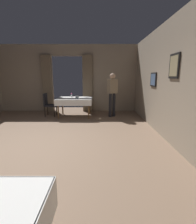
{
  "coord_description": "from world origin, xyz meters",
  "views": [
    {
      "loc": [
        1.4,
        -3.75,
        1.61
      ],
      "look_at": [
        1.4,
        0.25,
        0.76
      ],
      "focal_mm": 27.07,
      "sensor_mm": 36.0,
      "label": 1
    }
  ],
  "objects_px": {
    "dining_table_mid": "(75,100)",
    "person_waiter_by_doorway": "(112,91)",
    "glass_mid_d": "(76,97)",
    "glass_mid_b": "(78,97)",
    "flower_vase_mid": "(71,95)",
    "chair_mid_left": "(48,103)",
    "plate_mid_c": "(87,97)"
  },
  "relations": [
    {
      "from": "dining_table_mid",
      "to": "person_waiter_by_doorway",
      "type": "xyz_separation_m",
      "value": [
        1.51,
        -0.07,
        0.36
      ]
    },
    {
      "from": "dining_table_mid",
      "to": "glass_mid_d",
      "type": "relative_size",
      "value": 13.07
    },
    {
      "from": "glass_mid_b",
      "to": "flower_vase_mid",
      "type": "bearing_deg",
      "value": 118.9
    },
    {
      "from": "chair_mid_left",
      "to": "flower_vase_mid",
      "type": "height_order",
      "value": "chair_mid_left"
    },
    {
      "from": "glass_mid_d",
      "to": "person_waiter_by_doorway",
      "type": "bearing_deg",
      "value": -2.73
    },
    {
      "from": "dining_table_mid",
      "to": "person_waiter_by_doorway",
      "type": "relative_size",
      "value": 0.82
    },
    {
      "from": "glass_mid_b",
      "to": "person_waiter_by_doorway",
      "type": "relative_size",
      "value": 0.07
    },
    {
      "from": "chair_mid_left",
      "to": "plate_mid_c",
      "type": "distance_m",
      "value": 1.6
    },
    {
      "from": "glass_mid_b",
      "to": "plate_mid_c",
      "type": "height_order",
      "value": "glass_mid_b"
    },
    {
      "from": "glass_mid_b",
      "to": "plate_mid_c",
      "type": "bearing_deg",
      "value": 60.0
    },
    {
      "from": "flower_vase_mid",
      "to": "glass_mid_b",
      "type": "height_order",
      "value": "flower_vase_mid"
    },
    {
      "from": "plate_mid_c",
      "to": "person_waiter_by_doorway",
      "type": "bearing_deg",
      "value": -17.33
    },
    {
      "from": "chair_mid_left",
      "to": "glass_mid_d",
      "type": "height_order",
      "value": "chair_mid_left"
    },
    {
      "from": "flower_vase_mid",
      "to": "glass_mid_b",
      "type": "relative_size",
      "value": 1.53
    },
    {
      "from": "dining_table_mid",
      "to": "glass_mid_b",
      "type": "distance_m",
      "value": 0.36
    },
    {
      "from": "plate_mid_c",
      "to": "glass_mid_d",
      "type": "relative_size",
      "value": 2.13
    },
    {
      "from": "plate_mid_c",
      "to": "person_waiter_by_doorway",
      "type": "xyz_separation_m",
      "value": [
        1.03,
        -0.32,
        0.27
      ]
    },
    {
      "from": "plate_mid_c",
      "to": "glass_mid_d",
      "type": "bearing_deg",
      "value": -147.69
    },
    {
      "from": "chair_mid_left",
      "to": "plate_mid_c",
      "type": "bearing_deg",
      "value": 6.66
    },
    {
      "from": "dining_table_mid",
      "to": "person_waiter_by_doorway",
      "type": "distance_m",
      "value": 1.56
    },
    {
      "from": "flower_vase_mid",
      "to": "dining_table_mid",
      "type": "bearing_deg",
      "value": -64.18
    },
    {
      "from": "flower_vase_mid",
      "to": "glass_mid_d",
      "type": "distance_m",
      "value": 0.45
    },
    {
      "from": "chair_mid_left",
      "to": "flower_vase_mid",
      "type": "bearing_deg",
      "value": 17.97
    },
    {
      "from": "flower_vase_mid",
      "to": "plate_mid_c",
      "type": "height_order",
      "value": "flower_vase_mid"
    },
    {
      "from": "flower_vase_mid",
      "to": "plate_mid_c",
      "type": "bearing_deg",
      "value": -9.75
    },
    {
      "from": "chair_mid_left",
      "to": "person_waiter_by_doorway",
      "type": "xyz_separation_m",
      "value": [
        2.6,
        -0.14,
        0.51
      ]
    },
    {
      "from": "plate_mid_c",
      "to": "person_waiter_by_doorway",
      "type": "height_order",
      "value": "person_waiter_by_doorway"
    },
    {
      "from": "glass_mid_d",
      "to": "person_waiter_by_doorway",
      "type": "distance_m",
      "value": 1.45
    },
    {
      "from": "glass_mid_d",
      "to": "flower_vase_mid",
      "type": "bearing_deg",
      "value": 124.93
    },
    {
      "from": "glass_mid_b",
      "to": "plate_mid_c",
      "type": "distance_m",
      "value": 0.61
    },
    {
      "from": "chair_mid_left",
      "to": "glass_mid_b",
      "type": "relative_size",
      "value": 8.27
    },
    {
      "from": "dining_table_mid",
      "to": "chair_mid_left",
      "type": "xyz_separation_m",
      "value": [
        -1.09,
        0.07,
        -0.15
      ]
    }
  ]
}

